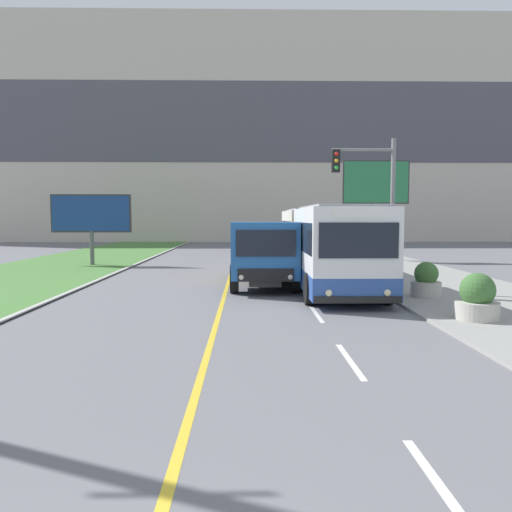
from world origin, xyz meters
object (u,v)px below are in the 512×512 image
Objects in this scene: traffic_light_mast at (374,195)px; planter_round_second at (426,281)px; city_bus at (324,245)px; car_distant at (256,244)px; billboard_large at (376,186)px; planter_round_near at (477,299)px; dump_truck at (264,255)px; billboard_small at (91,215)px.

planter_round_second is (1.44, -1.42, -2.94)m from traffic_light_mast.
city_bus reaches higher than car_distant.
billboard_large is at bearing -45.70° from car_distant.
billboard_large reaches higher than city_bus.
planter_round_near is (2.81, -7.75, -0.98)m from city_bus.
traffic_light_mast is at bearing -62.17° from city_bus.
dump_truck is 1.09× the size of billboard_large.
planter_round_near is (14.83, -15.83, -2.25)m from billboard_small.
billboard_small is at bearing -132.91° from car_distant.
dump_truck is 5.97m from planter_round_second.
planter_round_second is (-2.07, -14.84, -4.09)m from billboard_large.
dump_truck is at bearing -121.10° from billboard_large.
dump_truck is 8.27m from planter_round_near.
billboard_small is (-9.49, 9.56, 1.56)m from dump_truck.
planter_round_near is at bearing -49.58° from dump_truck.
planter_round_second is at bearing -39.20° from billboard_small.
traffic_light_mast reaches higher than car_distant.
billboard_large is 1.39× the size of billboard_small.
car_distant is 0.95× the size of billboard_small.
billboard_small reaches higher than car_distant.
traffic_light_mast is at bearing -38.58° from billboard_small.
billboard_large is 19.12m from planter_round_near.
planter_round_near is at bearing -90.12° from planter_round_second.
city_bus is 18.54m from car_distant.
city_bus is 2.87× the size of billboard_small.
city_bus is at bearing 30.29° from dump_truck.
city_bus is 3.02× the size of car_distant.
planter_round_near is 3.72m from planter_round_second.
car_distant reaches higher than planter_round_second.
city_bus is at bearing -82.32° from car_distant.
planter_round_second is at bearing -97.93° from billboard_large.
car_distant is at bearing 100.41° from traffic_light_mast.
planter_round_near is (-2.07, -18.56, -4.07)m from billboard_large.
planter_round_near is at bearing -46.86° from billboard_small.
traffic_light_mast is 4.55× the size of planter_round_near.
planter_round_second is at bearing -55.00° from city_bus.
traffic_light_mast is (1.38, -2.61, 1.94)m from city_bus.
billboard_small reaches higher than planter_round_second.
billboard_large is (7.41, 12.29, 3.38)m from dump_truck.
billboard_small reaches higher than planter_round_near.
planter_round_second is (0.01, 3.72, -0.01)m from planter_round_near.
dump_truck is 1.24× the size of traffic_light_mast.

